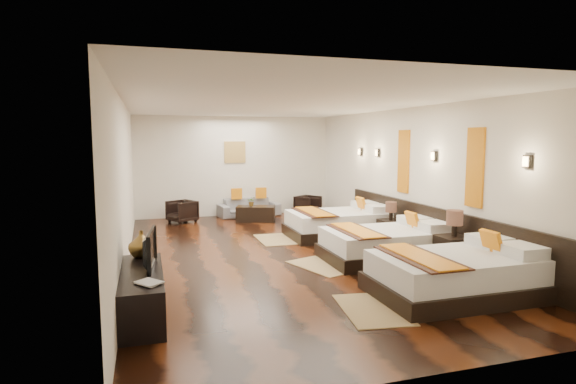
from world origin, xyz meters
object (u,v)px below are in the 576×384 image
object	(u,v)px
bed_near	(459,274)
armchair_left	(182,211)
coffee_table	(256,214)
bed_mid	(387,244)
armchair_right	(308,205)
tv_console	(142,293)
nightstand_a	(453,249)
book	(141,285)
figurine	(141,244)
tv	(145,249)
table_plant	(252,201)
sofa	(249,207)
bed_far	(340,223)
nightstand_b	(390,228)

from	to	relation	value
bed_near	armchair_left	world-z (taller)	bed_near
coffee_table	bed_mid	bearing A→B (deg)	-73.29
armchair_right	tv_console	bearing A→B (deg)	-156.85
armchair_right	nightstand_a	bearing A→B (deg)	-118.37
tv_console	armchair_left	size ratio (longest dim) A/B	2.81
book	figurine	distance (m)	1.35
coffee_table	tv	bearing A→B (deg)	-115.32
nightstand_a	tv	size ratio (longest dim) A/B	1.22
bed_near	table_plant	distance (m)	6.79
sofa	coffee_table	xyz separation A→B (m)	(-0.00, -0.84, -0.05)
tv_console	tv	size ratio (longest dim) A/B	2.20
nightstand_a	armchair_left	distance (m)	7.03
tv	armchair_right	distance (m)	7.86
sofa	table_plant	xyz separation A→B (m)	(-0.09, -0.77, 0.27)
figurine	table_plant	world-z (taller)	figurine
tv	book	distance (m)	0.80
armchair_left	nightstand_a	bearing A→B (deg)	5.15
nightstand_a	sofa	distance (m)	6.61
tv_console	armchair_left	distance (m)	6.45
bed_near	figurine	xyz separation A→B (m)	(-4.20, 1.25, 0.43)
figurine	coffee_table	size ratio (longest dim) A/B	0.37
tv	figurine	size ratio (longest dim) A/B	2.23
bed_far	book	world-z (taller)	bed_far
nightstand_b	sofa	xyz separation A→B (m)	(-2.12, 4.18, -0.05)
nightstand_b	figurine	distance (m)	5.34
coffee_table	bed_far	bearing A→B (deg)	-60.67
bed_mid	coffee_table	bearing A→B (deg)	106.71
bed_near	nightstand_b	bearing A→B (deg)	76.93
nightstand_a	figurine	world-z (taller)	nightstand_a
bed_near	sofa	world-z (taller)	bed_near
bed_near	sofa	xyz separation A→B (m)	(-1.37, 7.39, -0.05)
bed_near	tv_console	world-z (taller)	bed_near
nightstand_b	table_plant	xyz separation A→B (m)	(-2.21, 3.41, 0.22)
nightstand_a	table_plant	distance (m)	5.93
armchair_right	bed_near	bearing A→B (deg)	-125.02
figurine	nightstand_b	bearing A→B (deg)	21.59
nightstand_a	nightstand_b	size ratio (longest dim) A/B	1.15
tv_console	tv	distance (m)	0.54
coffee_table	figurine	bearing A→B (deg)	-118.10
bed_near	tv	bearing A→B (deg)	170.70
tv	book	bearing A→B (deg)	-177.39
bed_mid	book	size ratio (longest dim) A/B	7.72
bed_mid	coffee_table	world-z (taller)	bed_mid
bed_mid	nightstand_b	size ratio (longest dim) A/B	2.58
bed_far	tv_console	xyz separation A→B (m)	(-4.20, -3.59, -0.02)
armchair_right	bed_mid	bearing A→B (deg)	-125.96
bed_near	book	bearing A→B (deg)	-178.80
sofa	bed_mid	bearing A→B (deg)	-83.43
sofa	armchair_right	xyz separation A→B (m)	(1.67, -0.26, 0.03)
sofa	coffee_table	world-z (taller)	sofa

